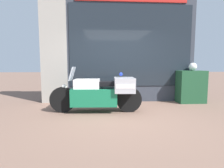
{
  "coord_description": "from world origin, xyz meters",
  "views": [
    {
      "loc": [
        -0.62,
        -4.08,
        1.24
      ],
      "look_at": [
        -0.3,
        1.03,
        0.7
      ],
      "focal_mm": 28.0,
      "sensor_mm": 36.0,
      "label": 1
    }
  ],
  "objects": [
    {
      "name": "ground_plane",
      "position": [
        0.0,
        0.0,
        0.0
      ],
      "size": [
        60.0,
        60.0,
        0.0
      ],
      "primitive_type": "plane",
      "color": "#7A5B4C"
    },
    {
      "name": "paramedic_motorcycle",
      "position": [
        -0.62,
        0.52,
        0.54
      ],
      "size": [
        2.44,
        0.73,
        1.21
      ],
      "rotation": [
        0.0,
        0.0,
        3.1
      ],
      "color": "black",
      "rests_on": "ground"
    },
    {
      "name": "white_helmet",
      "position": [
        2.44,
        1.59,
        1.2
      ],
      "size": [
        0.26,
        0.26,
        0.26
      ],
      "primitive_type": "sphere",
      "color": "white",
      "rests_on": "utility_cabinet"
    },
    {
      "name": "shop_building",
      "position": [
        -0.38,
        2.0,
        1.85
      ],
      "size": [
        5.17,
        0.55,
        3.69
      ],
      "color": "#333842",
      "rests_on": "ground"
    },
    {
      "name": "utility_cabinet",
      "position": [
        2.38,
        1.53,
        0.54
      ],
      "size": [
        0.88,
        0.48,
        1.07
      ],
      "primitive_type": "cube",
      "color": "#1E4C2D",
      "rests_on": "ground"
    },
    {
      "name": "window_display",
      "position": [
        0.35,
        2.03,
        0.5
      ],
      "size": [
        3.87,
        0.3,
        2.12
      ],
      "color": "slate",
      "rests_on": "ground"
    }
  ]
}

